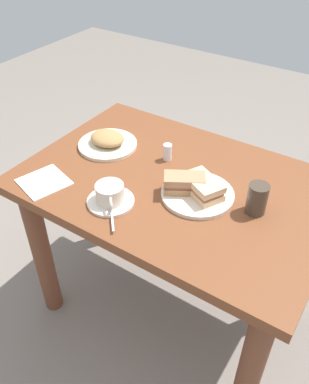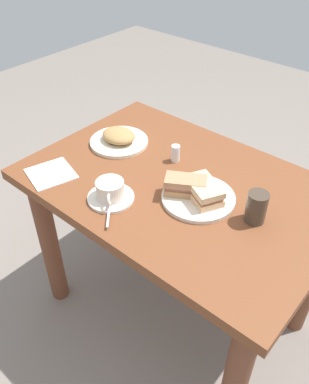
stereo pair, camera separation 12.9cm
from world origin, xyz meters
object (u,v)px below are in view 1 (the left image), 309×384
Objects in this scene: sandwich_front at (203,187)px; napkin at (44,182)px; dining_table at (174,212)px; salt_shaker at (167,152)px; sandwich_plate at (197,194)px; sandwich_back at (184,183)px; coffee_saucer at (111,201)px; spoon at (112,216)px; side_plate at (108,145)px; drinking_glass at (257,198)px; coffee_cup at (110,193)px.

sandwich_front is 0.54m from napkin.
salt_shaker is (-0.09, 0.09, 0.18)m from dining_table.
napkin is (-0.48, -0.23, -0.01)m from sandwich_plate.
sandwich_plate is 1.61× the size of sandwich_back.
coffee_saucer is at bearing -94.02° from salt_shaker.
sandwich_front is 1.07× the size of napkin.
dining_table is 13.00× the size of spoon.
napkin is (-0.26, -0.04, -0.00)m from coffee_saucer.
sandwich_front is 0.31m from spoon.
side_plate is 3.57× the size of salt_shaker.
coffee_saucer is 1.88× the size of spoon.
dining_table is at bearing 61.85° from coffee_saucer.
salt_shaker is (-0.03, 0.37, 0.02)m from spoon.
coffee_saucer is 0.34m from side_plate.
sandwich_back reaches higher than sandwich_front.
sandwich_back reaches higher than side_plate.
salt_shaker reaches higher than spoon.
side_plate is at bearing 169.99° from sandwich_plate.
spoon reaches higher than dining_table.
dining_table is 0.20m from sandwich_back.
spoon is 0.80× the size of drinking_glass.
spoon is (-0.06, -0.28, 0.16)m from dining_table.
side_plate is at bearing 130.38° from spoon.
spoon is 1.28× the size of salt_shaker.
sandwich_front reaches higher than sandwich_plate.
drinking_glass reaches higher than side_plate.
coffee_cup is (0.00, -0.00, 0.04)m from coffee_saucer.
dining_table is 0.32m from spoon.
salt_shaker is at bearing 11.64° from side_plate.
coffee_saucer is 2.41× the size of salt_shaker.
coffee_cup reaches higher than dining_table.
sandwich_plate is 2.95× the size of spoon.
coffee_saucer is 1.02× the size of napkin.
side_plate is (-0.27, 0.32, -0.01)m from spoon.
coffee_saucer is at bearing 131.35° from coffee_cup.
drinking_glass is (0.66, 0.26, 0.05)m from napkin.
sandwich_plate is at bearing -10.01° from side_plate.
sandwich_plate is (0.10, -0.03, 0.15)m from dining_table.
drinking_glass reaches higher than sandwich_front.
coffee_saucer is (-0.12, -0.22, 0.15)m from dining_table.
sandwich_plate is 1.06× the size of side_plate.
dining_table is 6.60× the size of sandwich_front.
salt_shaker is at bearing 137.23° from sandwich_back.
dining_table is 0.35m from drinking_glass.
coffee_saucer is (-0.23, -0.19, -0.04)m from sandwich_front.
coffee_saucer reaches higher than napkin.
drinking_glass reaches higher than sandwich_plate.
spoon is (0.05, -0.06, 0.01)m from coffee_saucer.
dining_table is at bearing 77.39° from spoon.
coffee_saucer is 0.31m from salt_shaker.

